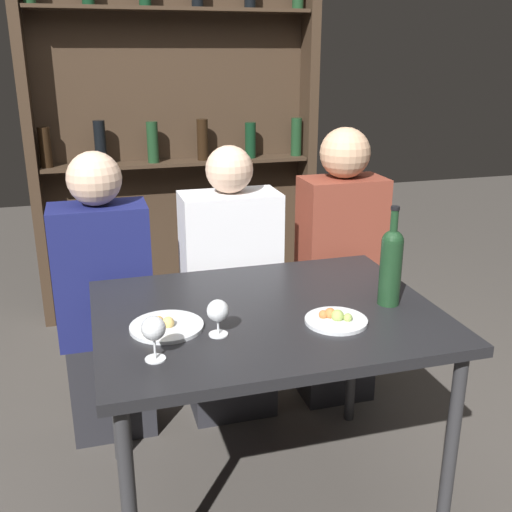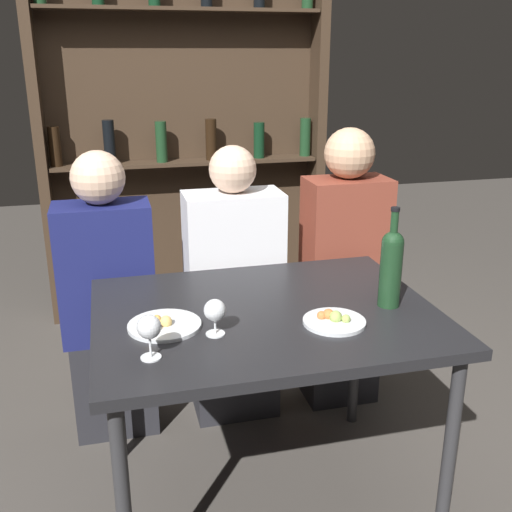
{
  "view_description": "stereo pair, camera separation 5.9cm",
  "coord_description": "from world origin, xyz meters",
  "views": [
    {
      "loc": [
        -0.54,
        -1.77,
        1.59
      ],
      "look_at": [
        0.0,
        0.13,
        0.92
      ],
      "focal_mm": 42.0,
      "sensor_mm": 36.0,
      "label": 1
    },
    {
      "loc": [
        -0.48,
        -1.78,
        1.59
      ],
      "look_at": [
        0.0,
        0.13,
        0.92
      ],
      "focal_mm": 42.0,
      "sensor_mm": 36.0,
      "label": 2
    }
  ],
  "objects": [
    {
      "name": "dining_table",
      "position": [
        0.0,
        0.0,
        0.7
      ],
      "size": [
        1.14,
        0.87,
        0.77
      ],
      "color": "black",
      "rests_on": "ground_plane"
    },
    {
      "name": "seated_person_right",
      "position": [
        0.53,
        0.59,
        0.62
      ],
      "size": [
        0.36,
        0.22,
        1.29
      ],
      "color": "#26262B",
      "rests_on": "ground_plane"
    },
    {
      "name": "ground_plane",
      "position": [
        0.0,
        0.0,
        0.0
      ],
      "size": [
        10.0,
        10.0,
        0.0
      ],
      "primitive_type": "plane",
      "color": "#47423D"
    },
    {
      "name": "seated_person_center",
      "position": [
        0.02,
        0.59,
        0.58
      ],
      "size": [
        0.41,
        0.22,
        1.23
      ],
      "color": "#26262B",
      "rests_on": "ground_plane"
    },
    {
      "name": "wine_rack_wall",
      "position": [
        -0.0,
        1.91,
        1.06
      ],
      "size": [
        1.74,
        0.21,
        2.08
      ],
      "color": "#38281C",
      "rests_on": "ground_plane"
    },
    {
      "name": "wine_glass_0",
      "position": [
        -0.4,
        -0.24,
        0.86
      ],
      "size": [
        0.07,
        0.07,
        0.13
      ],
      "color": "silver",
      "rests_on": "dining_table"
    },
    {
      "name": "wine_bottle",
      "position": [
        0.42,
        -0.06,
        0.91
      ],
      "size": [
        0.08,
        0.08,
        0.35
      ],
      "color": "#19381E",
      "rests_on": "dining_table"
    },
    {
      "name": "food_plate_0",
      "position": [
        -0.35,
        -0.05,
        0.78
      ],
      "size": [
        0.23,
        0.23,
        0.05
      ],
      "color": "silver",
      "rests_on": "dining_table"
    },
    {
      "name": "wine_glass_1",
      "position": [
        -0.2,
        -0.14,
        0.84
      ],
      "size": [
        0.07,
        0.07,
        0.12
      ],
      "color": "silver",
      "rests_on": "dining_table"
    },
    {
      "name": "seated_person_left",
      "position": [
        -0.52,
        0.59,
        0.59
      ],
      "size": [
        0.38,
        0.22,
        1.23
      ],
      "color": "#26262B",
      "rests_on": "ground_plane"
    },
    {
      "name": "food_plate_1",
      "position": [
        0.19,
        -0.15,
        0.78
      ],
      "size": [
        0.2,
        0.2,
        0.04
      ],
      "color": "silver",
      "rests_on": "dining_table"
    }
  ]
}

